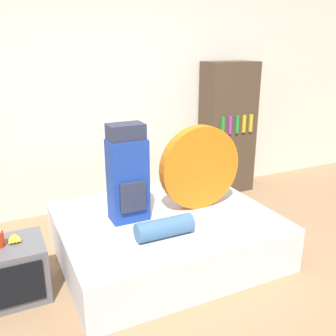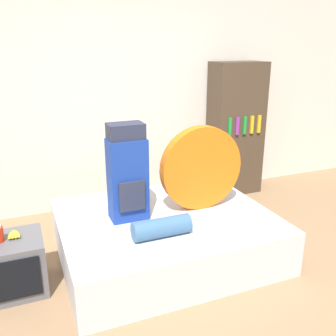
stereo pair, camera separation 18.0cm
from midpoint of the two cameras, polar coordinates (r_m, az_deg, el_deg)
name	(u,v)px [view 1 (the left image)]	position (r m, az deg, el deg)	size (l,w,h in m)	color
ground_plane	(210,296)	(3.14, 4.68, -18.85)	(16.00, 16.00, 0.00)	#997551
wall_back	(118,97)	(4.50, -8.76, 10.57)	(8.00, 0.05, 2.60)	silver
bed	(166,235)	(3.53, -1.83, -10.20)	(1.88, 1.52, 0.41)	silver
backpack	(128,175)	(3.24, -7.74, -1.05)	(0.33, 0.24, 0.86)	navy
tent_bag	(200,167)	(3.48, 3.39, 0.09)	(0.79, 0.11, 0.79)	orange
sleeping_roll	(165,228)	(3.05, -2.24, -9.09)	(0.48, 0.16, 0.16)	#3D668E
television	(14,270)	(3.27, -23.94, -14.10)	(0.48, 0.47, 0.45)	#5B5B60
banana_bunch	(14,239)	(3.20, -23.90, -9.85)	(0.12, 0.14, 0.04)	yellow
bookshelf	(227,129)	(4.95, 8.02, 5.97)	(0.67, 0.40, 1.69)	#473828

